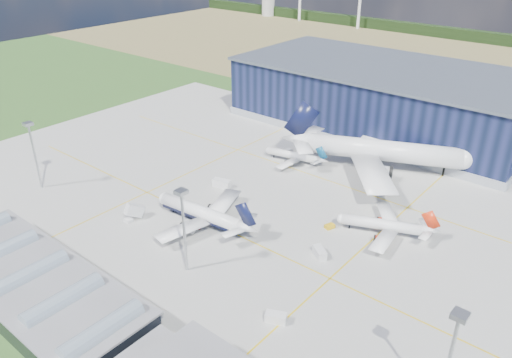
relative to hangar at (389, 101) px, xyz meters
The scene contains 20 objects.
ground 95.56m from the hangar, 91.70° to the right, with size 600.00×600.00×0.00m, color #2D5520.
apron 85.64m from the hangar, 91.90° to the right, with size 220.00×160.00×0.08m.
farmland 125.76m from the hangar, 91.29° to the left, with size 600.00×220.00×0.01m, color #947E4F.
hangar is the anchor object (origin of this frame).
glass_concourse 155.28m from the hangar, 93.42° to the right, with size 78.00×23.00×8.60m.
light_mast_west 139.77m from the hangar, 116.71° to the right, with size 2.60×2.60×23.00m.
light_mast_center 125.07m from the hangar, 86.70° to the right, with size 2.60×2.60×23.00m.
light_mast_east 144.23m from the hangar, 59.95° to the right, with size 2.60×2.60×23.00m.
airliner_navy 107.10m from the hangar, 92.98° to the right, with size 36.25×35.47×11.82m, color white, non-canonical shape.
airliner_red 87.06m from the hangar, 64.38° to the right, with size 28.70×28.07×9.36m, color white, non-canonical shape.
airliner_widebody 43.67m from the hangar, 65.73° to the right, with size 67.52×66.05×22.02m, color white, non-canonical shape.
airliner_regional 56.48m from the hangar, 100.17° to the right, with size 24.82×24.28×8.09m, color white, non-canonical shape.
gse_tug_b 89.36m from the hangar, 73.77° to the right, with size 1.84×2.76×1.20m, color gold.
gse_van_a 88.49m from the hangar, 100.94° to the right, with size 2.62×6.01×2.62m, color silver.
gse_cart_a 52.81m from the hangar, 108.66° to the right, with size 1.81×2.72×1.18m, color silver.
gse_van_b 103.59m from the hangar, 73.07° to the right, with size 2.35×5.13×2.35m, color silver.
gse_cart_b 64.72m from the hangar, 65.69° to the right, with size 1.90×2.85×1.24m, color silver.
gse_van_c 130.68m from the hangar, 73.99° to the right, with size 2.25×4.68×2.25m, color silver.
airstair 119.99m from the hangar, 101.04° to the right, with size 2.13×5.32×3.41m, color silver.
car_a 110.27m from the hangar, 92.64° to the right, with size 1.25×3.10×1.06m, color #99999E.
Camera 1 is at (88.60, -97.80, 78.15)m, focal length 35.00 mm.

